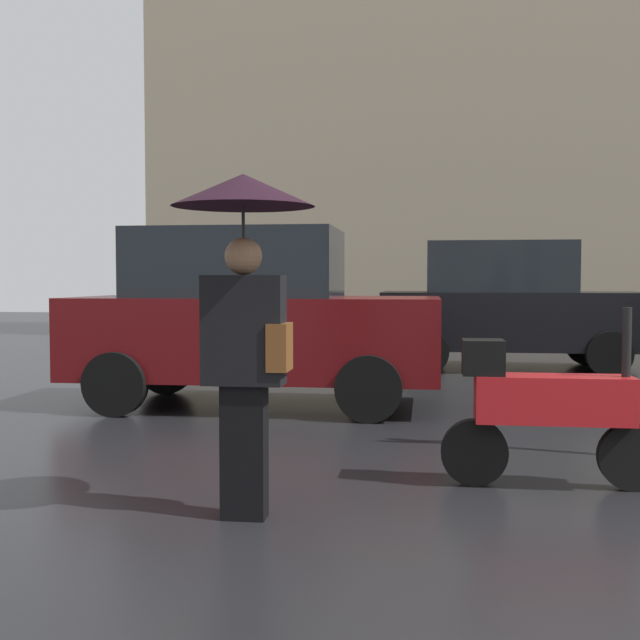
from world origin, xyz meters
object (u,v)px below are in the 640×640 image
(pedestrian_with_umbrella, at_px, (245,271))
(parked_car_distant, at_px, (251,317))
(parked_scooter, at_px, (546,406))
(parked_car_right, at_px, (507,305))

(pedestrian_with_umbrella, relative_size, parked_car_distant, 0.50)
(parked_car_distant, bearing_deg, parked_scooter, -62.18)
(pedestrian_with_umbrella, distance_m, parked_car_distant, 4.22)
(pedestrian_with_umbrella, bearing_deg, parked_car_right, 98.62)
(parked_car_right, xyz_separation_m, parked_car_distant, (-3.21, -4.15, -0.01))
(parked_scooter, bearing_deg, parked_car_right, 88.95)
(parked_car_distant, bearing_deg, pedestrian_with_umbrella, -91.22)
(pedestrian_with_umbrella, xyz_separation_m, parked_scooter, (1.87, 0.95, -0.91))
(pedestrian_with_umbrella, height_order, parked_car_right, pedestrian_with_umbrella)
(pedestrian_with_umbrella, distance_m, parked_scooter, 2.29)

